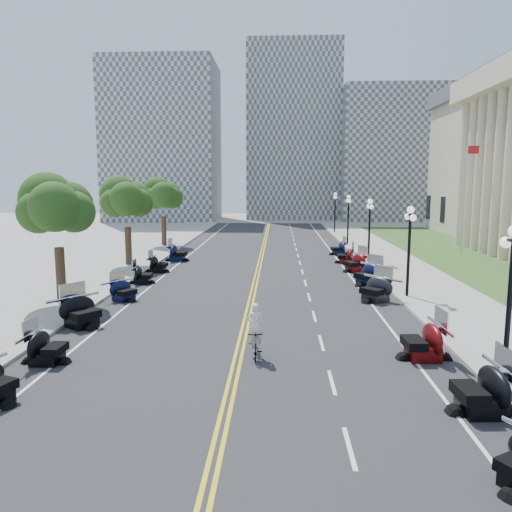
{
  "coord_description": "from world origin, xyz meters",
  "views": [
    {
      "loc": [
        1.43,
        -23.35,
        6.37
      ],
      "look_at": [
        0.13,
        6.17,
        2.0
      ],
      "focal_mm": 35.0,
      "sensor_mm": 36.0,
      "label": 1
    }
  ],
  "objects": [
    {
      "name": "sidewalk_south",
      "position": [
        -10.5,
        10.0,
        0.07
      ],
      "size": [
        5.0,
        90.0,
        0.15
      ],
      "primitive_type": "cube",
      "color": "#9E9991",
      "rests_on": "ground"
    },
    {
      "name": "motorcycle_s_8",
      "position": [
        -7.11,
        11.38,
        0.66
      ],
      "size": [
        1.99,
        1.99,
        1.31
      ],
      "primitive_type": null,
      "rotation": [
        0.0,
        0.0,
        1.51
      ],
      "color": "black",
      "rests_on": "road"
    },
    {
      "name": "centerline_yellow_a",
      "position": [
        -0.12,
        10.0,
        0.01
      ],
      "size": [
        0.12,
        90.0,
        0.0
      ],
      "primitive_type": "cube",
      "color": "yellow",
      "rests_on": "road"
    },
    {
      "name": "centerline_yellow_b",
      "position": [
        0.12,
        10.0,
        0.01
      ],
      "size": [
        0.12,
        90.0,
        0.0
      ],
      "primitive_type": "cube",
      "color": "yellow",
      "rests_on": "road"
    },
    {
      "name": "lane_dash_8",
      "position": [
        3.2,
        8.0,
        0.01
      ],
      "size": [
        0.12,
        2.0,
        0.0
      ],
      "primitive_type": "cube",
      "color": "white",
      "rests_on": "road"
    },
    {
      "name": "lane_dash_7",
      "position": [
        3.2,
        4.0,
        0.01
      ],
      "size": [
        0.12,
        2.0,
        0.0
      ],
      "primitive_type": "cube",
      "color": "white",
      "rests_on": "road"
    },
    {
      "name": "lane_dash_13",
      "position": [
        3.2,
        28.0,
        0.01
      ],
      "size": [
        0.12,
        2.0,
        0.0
      ],
      "primitive_type": "cube",
      "color": "white",
      "rests_on": "road"
    },
    {
      "name": "lane_dash_18",
      "position": [
        3.2,
        48.0,
        0.01
      ],
      "size": [
        0.12,
        2.0,
        0.0
      ],
      "primitive_type": "cube",
      "color": "white",
      "rests_on": "road"
    },
    {
      "name": "motorcycle_n_7",
      "position": [
        7.08,
        7.46,
        0.77
      ],
      "size": [
        3.05,
        3.05,
        1.53
      ],
      "primitive_type": null,
      "rotation": [
        0.0,
        0.0,
        -0.95
      ],
      "color": "black",
      "rests_on": "road"
    },
    {
      "name": "flagpole",
      "position": [
        18.0,
        22.0,
        5.0
      ],
      "size": [
        1.1,
        0.2,
        10.0
      ],
      "primitive_type": null,
      "color": "silver",
      "rests_on": "ground"
    },
    {
      "name": "ground",
      "position": [
        0.0,
        0.0,
        0.0
      ],
      "size": [
        160.0,
        160.0,
        0.0
      ],
      "primitive_type": "plane",
      "color": "gray"
    },
    {
      "name": "sidewalk_north",
      "position": [
        10.5,
        10.0,
        0.07
      ],
      "size": [
        5.0,
        90.0,
        0.15
      ],
      "primitive_type": "cube",
      "color": "#9E9991",
      "rests_on": "ground"
    },
    {
      "name": "lane_dash_4",
      "position": [
        3.2,
        -8.0,
        0.01
      ],
      "size": [
        0.12,
        2.0,
        0.0
      ],
      "primitive_type": "cube",
      "color": "white",
      "rests_on": "road"
    },
    {
      "name": "motorcycle_n_6",
      "position": [
        6.72,
        3.21,
        0.75
      ],
      "size": [
        3.04,
        3.04,
        1.51
      ],
      "primitive_type": null,
      "rotation": [
        0.0,
        0.0,
        -0.85
      ],
      "color": "black",
      "rests_on": "road"
    },
    {
      "name": "lawn",
      "position": [
        17.5,
        18.0,
        0.05
      ],
      "size": [
        9.0,
        60.0,
        0.1
      ],
      "primitive_type": "cube",
      "color": "#356023",
      "rests_on": "ground"
    },
    {
      "name": "lane_dash_10",
      "position": [
        3.2,
        16.0,
        0.01
      ],
      "size": [
        0.12,
        2.0,
        0.0
      ],
      "primitive_type": "cube",
      "color": "white",
      "rests_on": "road"
    },
    {
      "name": "edge_line_south",
      "position": [
        -6.4,
        10.0,
        0.01
      ],
      "size": [
        0.12,
        90.0,
        0.0
      ],
      "primitive_type": "cube",
      "color": "white",
      "rests_on": "road"
    },
    {
      "name": "distant_block_a",
      "position": [
        -18.0,
        62.0,
        13.0
      ],
      "size": [
        18.0,
        14.0,
        26.0
      ],
      "primitive_type": "cube",
      "color": "gray",
      "rests_on": "ground"
    },
    {
      "name": "distant_block_c",
      "position": [
        22.0,
        65.0,
        11.0
      ],
      "size": [
        20.0,
        14.0,
        22.0
      ],
      "primitive_type": "cube",
      "color": "gray",
      "rests_on": "ground"
    },
    {
      "name": "lane_dash_14",
      "position": [
        3.2,
        32.0,
        0.01
      ],
      "size": [
        0.12,
        2.0,
        0.0
      ],
      "primitive_type": "cube",
      "color": "white",
      "rests_on": "road"
    },
    {
      "name": "motorcycle_s_5",
      "position": [
        -7.26,
        -2.22,
        0.78
      ],
      "size": [
        3.11,
        3.11,
        1.56
      ],
      "primitive_type": null,
      "rotation": [
        0.0,
        0.0,
        0.93
      ],
      "color": "black",
      "rests_on": "road"
    },
    {
      "name": "street_lamp_4",
      "position": [
        8.6,
        28.0,
        2.6
      ],
      "size": [
        0.5,
        1.2,
        4.9
      ],
      "primitive_type": null,
      "color": "black",
      "rests_on": "sidewalk_north"
    },
    {
      "name": "street_lamp_2",
      "position": [
        8.6,
        4.0,
        2.6
      ],
      "size": [
        0.5,
        1.2,
        4.9
      ],
      "primitive_type": null,
      "color": "black",
      "rests_on": "sidewalk_north"
    },
    {
      "name": "tree_2",
      "position": [
        -10.0,
        2.0,
        4.75
      ],
      "size": [
        4.8,
        4.8,
        9.2
      ],
      "primitive_type": null,
      "color": "#235619",
      "rests_on": "sidewalk_south"
    },
    {
      "name": "street_lamp_5",
      "position": [
        8.6,
        40.0,
        2.6
      ],
      "size": [
        0.5,
        1.2,
        4.9
      ],
      "primitive_type": null,
      "color": "black",
      "rests_on": "sidewalk_north"
    },
    {
      "name": "lane_dash_5",
      "position": [
        3.2,
        -4.0,
        0.01
      ],
      "size": [
        0.12,
        2.0,
        0.0
      ],
      "primitive_type": "cube",
      "color": "white",
      "rests_on": "road"
    },
    {
      "name": "bicycle",
      "position": [
        0.63,
        -5.82,
        0.54
      ],
      "size": [
        0.59,
        1.81,
        1.08
      ],
      "primitive_type": "imported",
      "rotation": [
        0.0,
        0.0,
        0.05
      ],
      "color": "#A51414",
      "rests_on": "road"
    },
    {
      "name": "edge_line_north",
      "position": [
        6.4,
        10.0,
        0.01
      ],
      "size": [
        0.12,
        90.0,
        0.0
      ],
      "primitive_type": "cube",
      "color": "white",
      "rests_on": "road"
    },
    {
      "name": "motorcycle_s_4",
      "position": [
        -6.73,
        -6.71,
        0.66
      ],
      "size": [
        1.93,
        1.93,
        1.32
      ],
      "primitive_type": null,
      "rotation": [
        0.0,
        0.0,
        1.55
      ],
      "color": "black",
      "rests_on": "road"
    },
    {
      "name": "lane_dash_16",
      "position": [
        3.2,
        40.0,
        0.01
      ],
      "size": [
        0.12,
        2.0,
        0.0
      ],
      "primitive_type": "cube",
      "color": "white",
      "rests_on": "road"
    },
    {
      "name": "street_lamp_3",
      "position": [
        8.6,
        16.0,
        2.6
      ],
      "size": [
        0.5,
        1.2,
        4.9
      ],
      "primitive_type": null,
      "color": "black",
      "rests_on": "sidewalk_north"
    },
    {
      "name": "distant_block_b",
      "position": [
        4.0,
        68.0,
        15.0
      ],
      "size": [
        16.0,
        12.0,
        30.0
      ],
      "primitive_type": "cube",
      "color": "gray",
      "rests_on": "ground"
    },
    {
      "name": "motorcycle_n_8",
      "position": [
        6.99,
        12.24,
        0.74
      ],
      "size": [
        2.78,
        2.78,
        1.48
      ],
      "primitive_type": null,
      "rotation": [
        0.0,
        0.0,
        -1.16
      ],
      "color": "#590A0C",
      "rests_on": "road"
    },
    {
      "name": "cyclist_rider",
      "position": [
        0.63,
        -5.82,
        1.93
      ],
      "size": [
        0.62,
        0.41,
        1.7
      ],
      "primitive_type": "imported",
      "rotation": [
        0.0,
        0.0,
        3.14
      ],
      "color": "white",
      "rests_on": "bicycle"
    },
    {
      "name": "motorcycle_s_7",
      "position": [
        -7.13,
        7.38,
        0.63
      ],
      "size": [
        1.87,
        1.87,
        1.25
      ],
      "primitive_type": null,
      "rotation": [
        0.0,
        0.0,
        1.62
      ],
      "color": "black",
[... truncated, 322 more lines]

